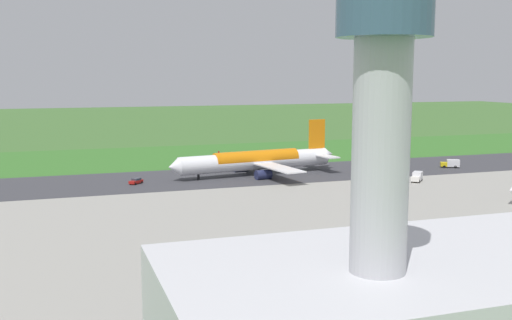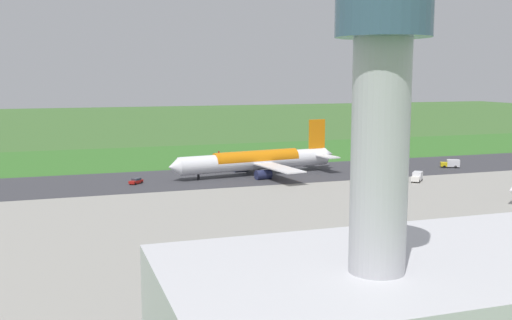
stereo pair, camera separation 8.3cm
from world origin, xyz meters
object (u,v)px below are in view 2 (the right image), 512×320
service_car_followme (136,181)px  traffic_cone_orange (206,158)px  service_truck_baggage (451,163)px  no_stopping_sign (219,154)px  airliner_main (257,160)px  service_truck_fuel (417,177)px

service_car_followme → traffic_cone_orange: service_car_followme is taller
service_truck_baggage → no_stopping_sign: bearing=-35.2°
airliner_main → no_stopping_sign: (1.38, -38.81, -2.87)m
service_truck_baggage → service_truck_fuel: (24.44, 18.10, 0.00)m
service_truck_baggage → service_truck_fuel: size_ratio=1.07×
airliner_main → traffic_cone_orange: airliner_main is taller
airliner_main → traffic_cone_orange: bearing=-81.0°
service_car_followme → service_truck_fuel: bearing=164.4°
service_car_followme → traffic_cone_orange: size_ratio=7.75×
service_truck_fuel → no_stopping_sign: size_ratio=2.32×
service_truck_baggage → service_truck_fuel: 30.41m
airliner_main → service_truck_fuel: size_ratio=9.39×
service_truck_baggage → service_car_followme: bearing=-1.6°
service_car_followme → service_truck_fuel: (-74.59, 20.87, 0.56)m
service_car_followme → service_truck_fuel: 77.46m
service_truck_fuel → traffic_cone_orange: (44.66, -63.08, -1.13)m
airliner_main → service_truck_fuel: (-38.59, 24.69, -2.95)m
service_truck_fuel → traffic_cone_orange: size_ratio=10.47×
service_truck_fuel → service_car_followme: bearing=-15.6°
service_truck_baggage → airliner_main: bearing=-6.0°
service_car_followme → no_stopping_sign: no_stopping_sign is taller
airliner_main → traffic_cone_orange: size_ratio=98.29×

